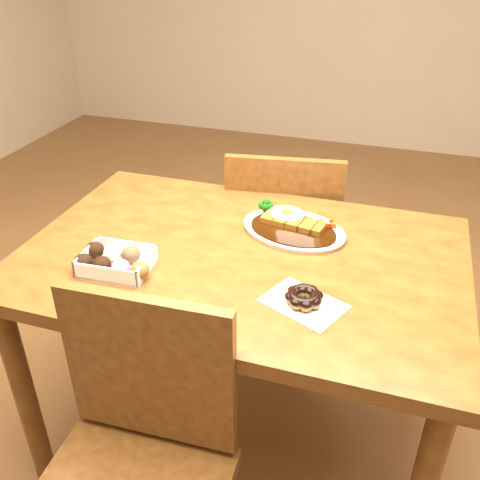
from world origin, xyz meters
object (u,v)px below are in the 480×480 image
(table, at_px, (241,282))
(donut_box, at_px, (115,261))
(chair_far, at_px, (284,242))
(chair_near, at_px, (134,472))
(katsu_curry_plate, at_px, (293,226))
(pon_de_ring, at_px, (304,298))

(table, xyz_separation_m, donut_box, (-0.29, -0.18, 0.12))
(table, distance_m, chair_far, 0.56)
(chair_near, bearing_deg, table, 79.13)
(katsu_curry_plate, height_order, donut_box, katsu_curry_plate)
(table, relative_size, chair_near, 1.38)
(table, distance_m, donut_box, 0.36)
(chair_far, relative_size, chair_near, 1.00)
(chair_near, height_order, donut_box, chair_near)
(katsu_curry_plate, bearing_deg, table, -123.35)
(table, relative_size, donut_box, 5.75)
(chair_far, xyz_separation_m, chair_near, (-0.08, -1.07, 0.00))
(chair_far, relative_size, katsu_curry_plate, 2.49)
(table, relative_size, katsu_curry_plate, 3.44)
(chair_near, relative_size, katsu_curry_plate, 2.49)
(donut_box, bearing_deg, pon_de_ring, 0.38)
(table, distance_m, pon_de_ring, 0.30)
(donut_box, bearing_deg, chair_near, -59.86)
(pon_de_ring, bearing_deg, katsu_curry_plate, 107.30)
(katsu_curry_plate, relative_size, pon_de_ring, 1.57)
(chair_far, distance_m, katsu_curry_plate, 0.48)
(table, height_order, chair_near, chair_near)
(pon_de_ring, bearing_deg, chair_near, -128.77)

